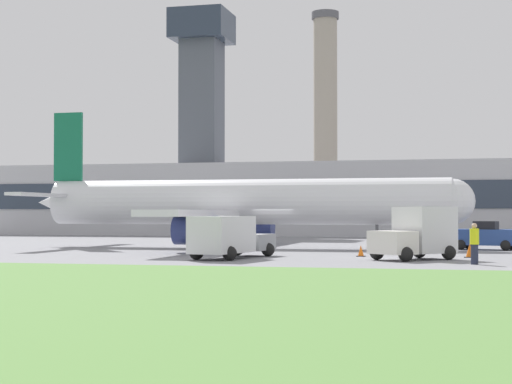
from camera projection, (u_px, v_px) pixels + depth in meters
name	position (u px, v px, depth m)	size (l,w,h in m)	color
ground_plane	(274.00, 249.00, 53.16)	(400.00, 400.00, 0.00)	gray
terminal_building	(340.00, 195.00, 86.83)	(73.78, 13.87, 23.65)	#B2B2B7
smokestack_left	(325.00, 119.00, 121.00)	(3.86, 3.86, 30.78)	gray
airplane	(237.00, 204.00, 54.92)	(28.93, 25.73, 9.05)	silver
pushback_tug	(486.00, 237.00, 52.37)	(4.13, 2.84, 1.75)	#2D4C93
baggage_truck	(229.00, 237.00, 42.20)	(3.26, 6.69, 2.10)	gray
fuel_truck	(417.00, 234.00, 41.22)	(4.24, 4.41, 2.56)	white
ground_crew_person	(474.00, 243.00, 37.39)	(0.53, 0.53, 1.81)	#23283D
traffic_cone_near_nose	(470.00, 251.00, 43.21)	(0.57, 0.57, 0.71)	black
traffic_cone_wingtip	(361.00, 251.00, 44.24)	(0.45, 0.45, 0.59)	black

